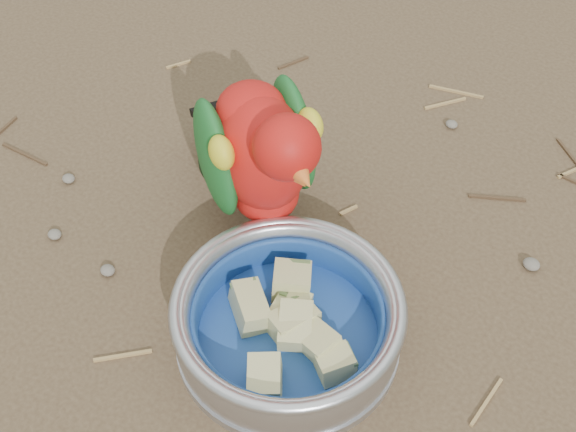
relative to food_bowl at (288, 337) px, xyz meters
The scene contains 6 objects.
ground 0.08m from the food_bowl, 154.15° to the left, with size 60.00×60.00×0.00m, color brown.
food_bowl is the anchor object (origin of this frame).
bowl_wall 0.03m from the food_bowl, ahead, with size 0.21×0.21×0.04m, color #B2B2BA, non-canonical shape.
fruit_wedges 0.02m from the food_bowl, ahead, with size 0.12×0.12×0.03m, color #C9C281, non-canonical shape.
lory_parrot 0.17m from the food_bowl, 138.71° to the left, with size 0.11×0.23×0.19m, color red, non-canonical shape.
ground_debris 0.13m from the food_bowl, 135.69° to the left, with size 0.90×0.80×0.01m, color #A8854F, non-canonical shape.
Camera 1 is at (0.33, -0.35, 0.63)m, focal length 50.00 mm.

